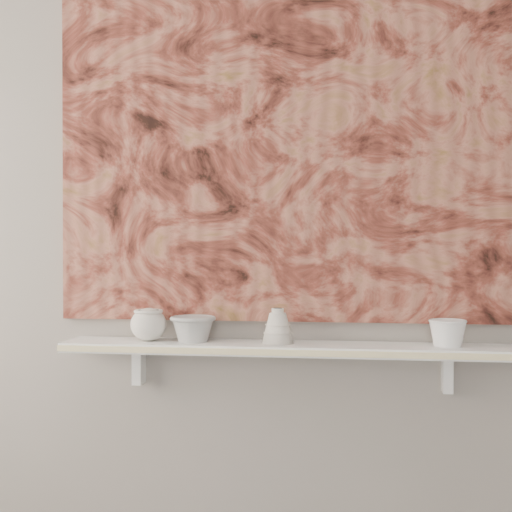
% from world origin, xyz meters
% --- Properties ---
extents(wall_back, '(3.60, 0.00, 3.60)m').
position_xyz_m(wall_back, '(0.00, 1.60, 1.35)').
color(wall_back, gray).
rests_on(wall_back, floor).
extents(shelf, '(1.40, 0.18, 0.03)m').
position_xyz_m(shelf, '(0.00, 1.51, 0.92)').
color(shelf, white).
rests_on(shelf, wall_back).
extents(shelf_stripe, '(1.40, 0.01, 0.02)m').
position_xyz_m(shelf_stripe, '(0.00, 1.41, 0.92)').
color(shelf_stripe, beige).
rests_on(shelf_stripe, shelf).
extents(bracket_left, '(0.03, 0.06, 0.12)m').
position_xyz_m(bracket_left, '(-0.49, 1.57, 0.84)').
color(bracket_left, white).
rests_on(bracket_left, wall_back).
extents(bracket_right, '(0.03, 0.06, 0.12)m').
position_xyz_m(bracket_right, '(0.49, 1.57, 0.84)').
color(bracket_right, white).
rests_on(bracket_right, wall_back).
extents(painting, '(1.50, 0.02, 1.10)m').
position_xyz_m(painting, '(0.00, 1.59, 1.54)').
color(painting, brown).
rests_on(painting, wall_back).
extents(house_motif, '(0.09, 0.00, 0.08)m').
position_xyz_m(house_motif, '(0.45, 1.57, 1.23)').
color(house_motif, black).
rests_on(house_motif, painting).
extents(bowl_grey, '(0.19, 0.19, 0.08)m').
position_xyz_m(bowl_grey, '(-0.29, 1.51, 0.97)').
color(bowl_grey, '#A0A09D').
rests_on(bowl_grey, shelf).
extents(cup_cream, '(0.15, 0.15, 0.10)m').
position_xyz_m(cup_cream, '(-0.44, 1.51, 0.98)').
color(cup_cream, beige).
rests_on(cup_cream, shelf).
extents(bell_vessel, '(0.13, 0.13, 0.11)m').
position_xyz_m(bell_vessel, '(-0.03, 1.51, 0.98)').
color(bell_vessel, beige).
rests_on(bell_vessel, shelf).
extents(bowl_white, '(0.14, 0.14, 0.08)m').
position_xyz_m(bowl_white, '(0.48, 1.51, 0.97)').
color(bowl_white, white).
rests_on(bowl_white, shelf).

